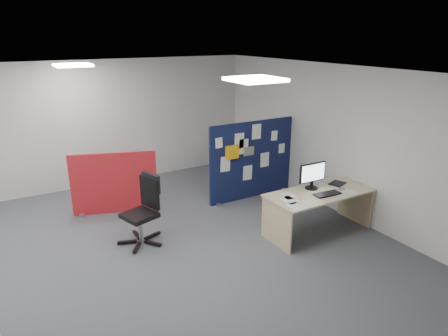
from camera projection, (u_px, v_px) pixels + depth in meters
name	position (u px, v px, depth m)	size (l,w,h in m)	color
floor	(93.00, 273.00, 5.62)	(9.00, 9.00, 0.00)	#4B4E52
ceiling	(69.00, 78.00, 4.75)	(9.00, 7.00, 0.02)	white
wall_back	(45.00, 130.00, 8.05)	(9.00, 0.02, 2.70)	silver
wall_right	(335.00, 140.00, 7.33)	(0.02, 7.00, 2.70)	silver
ceiling_lights	(86.00, 75.00, 5.47)	(4.10, 4.10, 0.04)	white
navy_divider	(251.00, 160.00, 7.99)	(1.91, 0.30, 1.58)	#0F1538
main_desk	(317.00, 200.00, 6.65)	(1.81, 0.80, 0.73)	tan
monitor_main	(312.00, 175.00, 6.62)	(0.51, 0.21, 0.45)	black
keyboard	(327.00, 194.00, 6.44)	(0.45, 0.18, 0.03)	black
mouse	(342.00, 189.00, 6.65)	(0.10, 0.06, 0.03)	#99999E
paper_tray	(337.00, 183.00, 6.91)	(0.28, 0.22, 0.01)	black
red_divider	(114.00, 184.00, 7.35)	(1.48, 0.56, 1.17)	#AC1B16
office_chair	(145.00, 205.00, 6.31)	(0.73, 0.69, 1.09)	black
desk_papers	(313.00, 195.00, 6.45)	(1.37, 0.87, 0.00)	white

